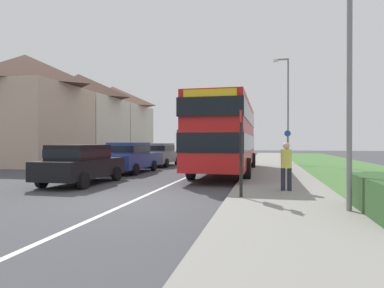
{
  "coord_description": "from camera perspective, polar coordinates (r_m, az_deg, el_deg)",
  "views": [
    {
      "loc": [
        3.68,
        -8.64,
        1.68
      ],
      "look_at": [
        0.66,
        4.73,
        1.6
      ],
      "focal_mm": 30.59,
      "sensor_mm": 36.0,
      "label": 1
    }
  ],
  "objects": [
    {
      "name": "parked_car_blue",
      "position": [
        18.21,
        -10.73,
        -2.1
      ],
      "size": [
        1.89,
        4.42,
        1.66
      ],
      "color": "navy",
      "rests_on": "ground_plane"
    },
    {
      "name": "street_lamp_near",
      "position": [
        8.72,
        25.13,
        20.24
      ],
      "size": [
        1.14,
        0.2,
        8.19
      ],
      "color": "slate",
      "rests_on": "ground_plane"
    },
    {
      "name": "pedestrian_at_stop",
      "position": [
        10.93,
        16.11,
        -3.37
      ],
      "size": [
        0.34,
        0.34,
        1.67
      ],
      "color": "#23232D",
      "rests_on": "ground_plane"
    },
    {
      "name": "double_decker_bus",
      "position": [
        17.36,
        6.02,
        1.86
      ],
      "size": [
        2.8,
        10.75,
        3.7
      ],
      "color": "red",
      "rests_on": "ground_plane"
    },
    {
      "name": "bus_stop_sign",
      "position": [
        9.36,
        8.56,
        -0.52
      ],
      "size": [
        0.09,
        0.52,
        2.6
      ],
      "color": "black",
      "rests_on": "ground_plane"
    },
    {
      "name": "parked_car_grey",
      "position": [
        22.98,
        -5.69,
        -1.66
      ],
      "size": [
        1.96,
        4.26,
        1.6
      ],
      "color": "slate",
      "rests_on": "ground_plane"
    },
    {
      "name": "parked_car_black",
      "position": [
        13.74,
        -18.75,
        -3.06
      ],
      "size": [
        1.88,
        4.27,
        1.57
      ],
      "color": "black",
      "rests_on": "ground_plane"
    },
    {
      "name": "ground_plane",
      "position": [
        9.54,
        -10.34,
        -9.81
      ],
      "size": [
        120.0,
        120.0,
        0.0
      ],
      "primitive_type": "plane",
      "color": "#424247"
    },
    {
      "name": "house_terrace_far_side",
      "position": [
        32.4,
        -19.18,
        4.45
      ],
      "size": [
        7.42,
        20.68,
        8.04
      ],
      "color": "#C1A88E",
      "rests_on": "ground_plane"
    },
    {
      "name": "cycle_route_sign",
      "position": [
        24.17,
        16.31,
        -0.28
      ],
      "size": [
        0.44,
        0.08,
        2.52
      ],
      "color": "slate",
      "rests_on": "ground_plane"
    },
    {
      "name": "pavement_near_side",
      "position": [
        14.74,
        14.74,
        -5.99
      ],
      "size": [
        3.2,
        68.0,
        0.12
      ],
      "primitive_type": "cube",
      "color": "gray",
      "rests_on": "ground_plane"
    },
    {
      "name": "lane_marking_centre",
      "position": [
        17.12,
        0.24,
        -5.29
      ],
      "size": [
        0.14,
        60.0,
        0.01
      ],
      "primitive_type": "cube",
      "color": "silver",
      "rests_on": "ground_plane"
    },
    {
      "name": "street_lamp_mid",
      "position": [
        25.31,
        16.18,
        6.68
      ],
      "size": [
        1.14,
        0.2,
        7.86
      ],
      "color": "slate",
      "rests_on": "ground_plane"
    }
  ]
}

